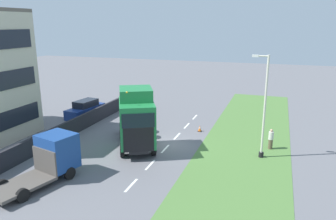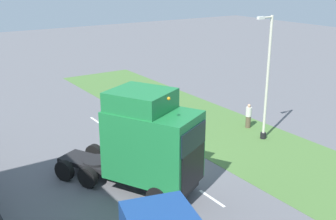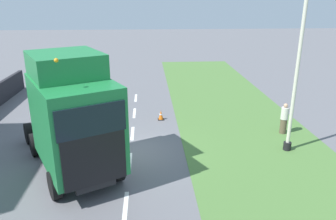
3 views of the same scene
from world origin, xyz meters
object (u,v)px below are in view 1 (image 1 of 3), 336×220
parked_car (86,110)px  lamp_post (263,112)px  flatbed_truck (52,156)px  traffic_cone_lead (200,128)px  lorry_cab (137,120)px  pedestrian (271,139)px

parked_car → lamp_post: bearing=173.0°
flatbed_truck → traffic_cone_lead: 14.02m
flatbed_truck → lamp_post: (-12.48, -7.79, 1.99)m
traffic_cone_lead → lamp_post: bearing=142.2°
flatbed_truck → traffic_cone_lead: bearing=75.4°
parked_car → traffic_cone_lead: size_ratio=8.25×
lorry_cab → parked_car: 10.83m
lorry_cab → traffic_cone_lead: (-3.63, -6.04, -2.19)m
flatbed_truck → pedestrian: 16.37m
lamp_post → pedestrian: size_ratio=4.58×
lorry_cab → flatbed_truck: (3.15, 6.17, -0.98)m
lorry_cab → lamp_post: (-9.32, -1.62, 1.01)m
pedestrian → lorry_cab: bearing=19.8°
pedestrian → lamp_post: bearing=71.6°
lorry_cab → flatbed_truck: size_ratio=1.27×
parked_car → lamp_post: (-18.00, 4.68, 2.52)m
parked_car → lamp_post: 18.77m
lorry_cab → traffic_cone_lead: size_ratio=13.00×
flatbed_truck → traffic_cone_lead: size_ratio=10.23×
lorry_cab → parked_car: size_ratio=1.58×
pedestrian → parked_car: bearing=-8.3°
flatbed_truck → pedestrian: size_ratio=3.57×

